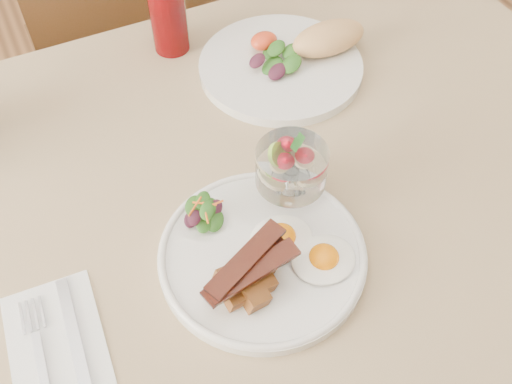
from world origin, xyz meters
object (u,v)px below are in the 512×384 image
object	(u,v)px
main_plate	(262,255)
hot_sauce_bottle	(170,18)
chair_far	(129,51)
fruit_cup	(291,167)
ketchup_bottle	(167,5)
second_plate	(292,58)
table	(241,211)

from	to	relation	value
main_plate	hot_sauce_bottle	size ratio (longest dim) A/B	2.09
chair_far	fruit_cup	xyz separation A→B (m)	(0.05, -0.73, 0.30)
chair_far	main_plate	world-z (taller)	chair_far
fruit_cup	hot_sauce_bottle	distance (m)	0.41
ketchup_bottle	hot_sauce_bottle	xyz separation A→B (m)	(0.00, -0.00, -0.02)
ketchup_bottle	hot_sauce_bottle	size ratio (longest dim) A/B	1.43
main_plate	second_plate	world-z (taller)	second_plate
second_plate	ketchup_bottle	xyz separation A→B (m)	(-0.17, 0.15, 0.07)
main_plate	hot_sauce_bottle	bearing A→B (deg)	83.34
table	fruit_cup	bearing A→B (deg)	-57.47
chair_far	hot_sauce_bottle	xyz separation A→B (m)	(0.02, -0.33, 0.29)
main_plate	second_plate	distance (m)	0.41
main_plate	ketchup_bottle	world-z (taller)	ketchup_bottle
table	hot_sauce_bottle	size ratio (longest dim) A/B	9.93
fruit_cup	second_plate	size ratio (longest dim) A/B	0.32
table	main_plate	bearing A→B (deg)	-103.62
fruit_cup	ketchup_bottle	bearing A→B (deg)	93.63
ketchup_bottle	hot_sauce_bottle	distance (m)	0.03
chair_far	second_plate	distance (m)	0.57
main_plate	fruit_cup	xyz separation A→B (m)	(0.08, 0.07, 0.06)
second_plate	hot_sauce_bottle	bearing A→B (deg)	139.70
chair_far	fruit_cup	bearing A→B (deg)	-86.47
table	ketchup_bottle	xyz separation A→B (m)	(0.02, 0.34, 0.18)
main_plate	hot_sauce_bottle	xyz separation A→B (m)	(0.06, 0.48, 0.06)
table	ketchup_bottle	distance (m)	0.38
table	fruit_cup	size ratio (longest dim) A/B	13.19
chair_far	main_plate	bearing A→B (deg)	-92.49
ketchup_bottle	fruit_cup	bearing A→B (deg)	-86.37
second_plate	chair_far	bearing A→B (deg)	112.07
table	fruit_cup	xyz separation A→B (m)	(0.05, -0.07, 0.16)
ketchup_bottle	table	bearing A→B (deg)	-93.29
chair_far	second_plate	xyz separation A→B (m)	(0.19, -0.47, 0.25)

